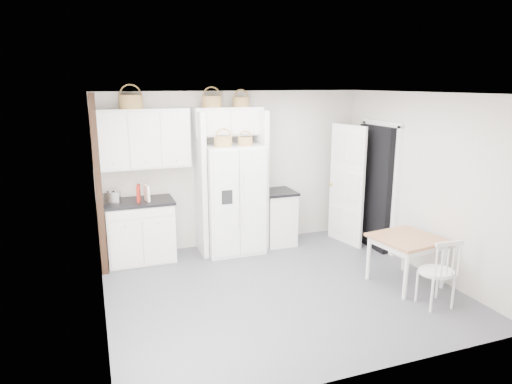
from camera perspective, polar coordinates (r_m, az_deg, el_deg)
name	(u,v)px	position (r m, az deg, el deg)	size (l,w,h in m)	color
floor	(279,288)	(6.35, 2.92, -11.96)	(4.50, 4.50, 0.00)	#504F56
ceiling	(282,93)	(5.73, 3.23, 12.22)	(4.50, 4.50, 0.00)	white
wall_back	(234,169)	(7.74, -2.74, 2.86)	(4.50, 4.50, 0.00)	#BFB2A3
wall_left	(97,212)	(5.46, -19.25, -2.41)	(4.00, 4.00, 0.00)	#BFB2A3
wall_right	(422,183)	(7.08, 20.08, 1.04)	(4.00, 4.00, 0.00)	#BFB2A3
refrigerator	(233,199)	(7.43, -2.93, -0.88)	(0.91, 0.73, 1.77)	white
base_cab_left	(140,232)	(7.35, -14.26, -4.85)	(1.00, 0.63, 0.93)	white
base_cab_right	(277,218)	(7.90, 2.69, -3.29)	(0.51, 0.61, 0.90)	white
dining_table	(405,260)	(6.69, 18.15, -8.11)	(0.82, 0.82, 0.68)	#9B6743
windsor_chair	(436,272)	(6.15, 21.62, -9.25)	(0.44, 0.40, 0.89)	white
counter_left	(138,202)	(7.22, -14.48, -1.19)	(1.05, 0.68, 0.04)	black
counter_right	(278,192)	(7.78, 2.73, 0.02)	(0.55, 0.65, 0.04)	black
toaster	(111,198)	(7.08, -17.69, -0.71)	(0.27, 0.16, 0.19)	silver
cookbook_red	(139,193)	(7.10, -14.47, -0.15)	(0.04, 0.17, 0.26)	maroon
cookbook_cream	(147,193)	(7.12, -13.47, -0.14)	(0.04, 0.16, 0.24)	white
basket_upper_b	(131,102)	(7.13, -15.37, 10.82)	(0.35, 0.35, 0.20)	olive
basket_bridge_a	(212,102)	(7.34, -5.55, 11.19)	(0.32, 0.32, 0.18)	olive
basket_bridge_b	(241,102)	(7.48, -1.90, 11.19)	(0.27, 0.27, 0.15)	olive
basket_fridge_a	(223,142)	(7.11, -4.13, 6.31)	(0.28, 0.28, 0.15)	olive
basket_fridge_b	(245,141)	(7.22, -1.36, 6.34)	(0.23, 0.23, 0.13)	olive
upper_cabinet	(143,139)	(7.19, -13.94, 6.50)	(1.40, 0.34, 0.90)	white
bridge_cabinet	(228,121)	(7.43, -3.53, 8.83)	(1.12, 0.34, 0.45)	white
fridge_panel_left	(200,184)	(7.32, -6.96, 0.96)	(0.08, 0.60, 2.30)	white
fridge_panel_right	(260,180)	(7.61, 0.54, 1.54)	(0.08, 0.60, 2.30)	white
trim_post	(99,187)	(6.77, -19.08, 0.59)	(0.09, 0.09, 2.60)	black
doorway_void	(376,188)	(7.86, 14.77, 0.53)	(0.18, 0.85, 2.05)	black
door_slab	(347,185)	(7.94, 11.26, 0.85)	(0.80, 0.04, 2.05)	white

